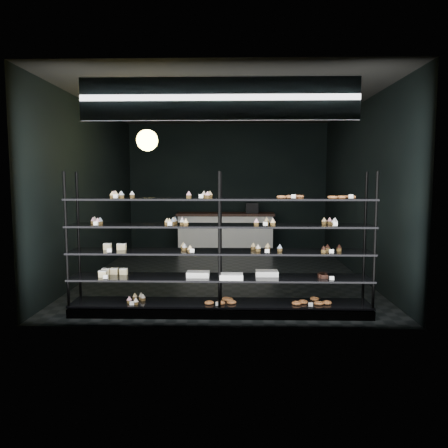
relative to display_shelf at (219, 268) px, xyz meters
name	(u,v)px	position (x,y,z in m)	size (l,w,h in m)	color
room	(225,190)	(0.03, 2.45, 0.97)	(5.01, 6.01, 3.20)	black
display_shelf	(219,268)	(0.00, 0.00, 0.00)	(4.00, 0.50, 1.91)	black
signage	(219,99)	(0.03, -0.48, 2.12)	(3.30, 0.05, 0.50)	#0D1443
pendant_lamp	(147,140)	(-1.24, 1.57, 1.82)	(0.35, 0.35, 0.91)	black
service_counter	(226,232)	(0.00, 4.95, -0.13)	(2.37, 0.65, 1.23)	silver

